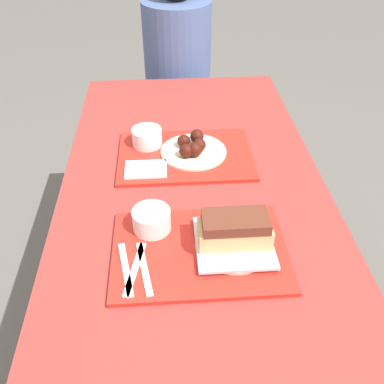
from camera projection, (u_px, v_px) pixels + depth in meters
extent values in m
plane|color=#605B56|center=(195.00, 349.00, 1.69)|extent=(12.00, 12.00, 0.00)
cube|color=maroon|center=(196.00, 211.00, 1.24)|extent=(0.80, 1.77, 0.04)
cylinder|color=maroon|center=(113.00, 163.00, 2.08)|extent=(0.07, 0.07, 0.70)
cylinder|color=maroon|center=(252.00, 158.00, 2.11)|extent=(0.07, 0.07, 0.70)
cube|color=maroon|center=(180.00, 114.00, 2.27)|extent=(0.76, 0.28, 0.04)
cylinder|color=maroon|center=(123.00, 153.00, 2.40)|extent=(0.06, 0.06, 0.43)
cylinder|color=maroon|center=(237.00, 149.00, 2.43)|extent=(0.06, 0.06, 0.43)
cube|color=red|center=(200.00, 251.00, 1.08)|extent=(0.44, 0.31, 0.01)
cube|color=red|center=(185.00, 156.00, 1.42)|extent=(0.44, 0.31, 0.01)
cylinder|color=white|center=(152.00, 220.00, 1.12)|extent=(0.10, 0.10, 0.06)
cylinder|color=beige|center=(151.00, 213.00, 1.10)|extent=(0.09, 0.09, 0.01)
cylinder|color=beige|center=(234.00, 245.00, 1.08)|extent=(0.20, 0.20, 0.01)
cube|color=silver|center=(234.00, 242.00, 1.08)|extent=(0.19, 0.19, 0.01)
cube|color=#DBB275|center=(235.00, 234.00, 1.06)|extent=(0.18, 0.08, 0.05)
cube|color=brown|center=(236.00, 221.00, 1.03)|extent=(0.16, 0.08, 0.03)
cube|color=white|center=(135.00, 269.00, 1.02)|extent=(0.05, 0.17, 0.00)
cube|color=white|center=(144.00, 268.00, 1.02)|extent=(0.04, 0.17, 0.00)
cube|color=white|center=(126.00, 269.00, 1.02)|extent=(0.05, 0.17, 0.00)
cylinder|color=white|center=(147.00, 137.00, 1.44)|extent=(0.10, 0.10, 0.06)
cylinder|color=beige|center=(147.00, 131.00, 1.43)|extent=(0.09, 0.09, 0.01)
cylinder|color=beige|center=(194.00, 152.00, 1.42)|extent=(0.22, 0.22, 0.01)
sphere|color=#42140C|center=(199.00, 145.00, 1.40)|extent=(0.04, 0.04, 0.04)
sphere|color=#42140C|center=(197.00, 136.00, 1.44)|extent=(0.05, 0.05, 0.05)
sphere|color=#42140C|center=(184.00, 141.00, 1.42)|extent=(0.04, 0.04, 0.04)
sphere|color=#42140C|center=(186.00, 151.00, 1.37)|extent=(0.05, 0.05, 0.05)
sphere|color=#42140C|center=(195.00, 149.00, 1.38)|extent=(0.05, 0.05, 0.05)
cube|color=white|center=(146.00, 169.00, 1.34)|extent=(0.13, 0.09, 0.01)
cylinder|color=#4C6093|center=(177.00, 60.00, 2.09)|extent=(0.32, 0.32, 0.55)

